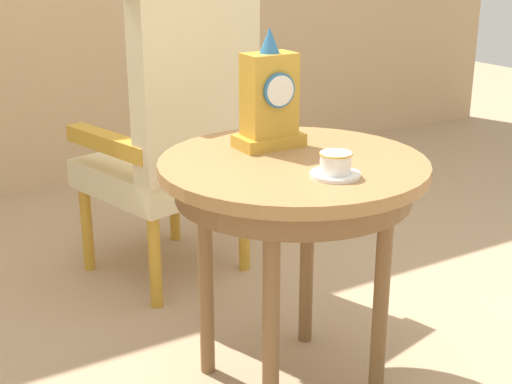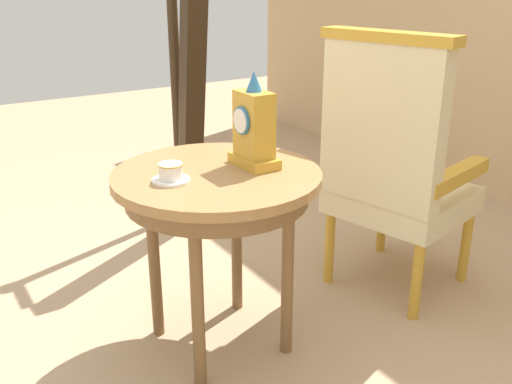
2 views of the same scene
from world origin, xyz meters
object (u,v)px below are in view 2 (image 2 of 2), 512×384
Objects in this scene: teacup_left at (171,174)px; side_table at (217,193)px; mantel_clock at (254,129)px; armchair at (393,164)px; harp at (187,104)px.

side_table is at bearing 92.80° from teacup_left.
mantel_clock is at bearing 89.22° from teacup_left.
teacup_left reaches higher than side_table.
teacup_left is (0.01, -0.18, 0.11)m from side_table.
armchair is at bearing 88.24° from teacup_left.
mantel_clock is at bearing 84.86° from side_table.
teacup_left is 0.38× the size of mantel_clock.
teacup_left is 0.34m from mantel_clock.
mantel_clock is (0.00, 0.32, 0.11)m from teacup_left.
mantel_clock reaches higher than teacup_left.
teacup_left is 0.07× the size of harp.
armchair reaches higher than mantel_clock.
armchair is 0.67× the size of harp.
harp is at bearing -160.88° from armchair.
harp reaches higher than teacup_left.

